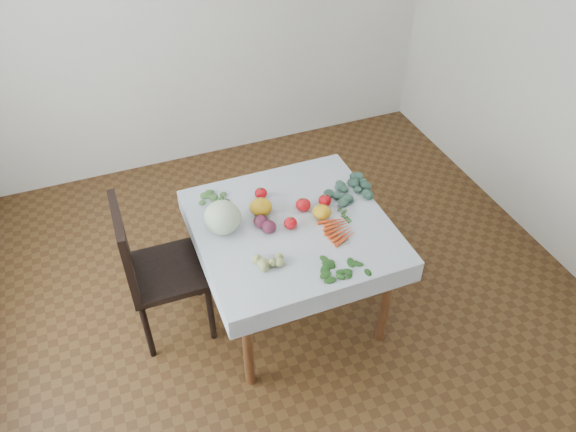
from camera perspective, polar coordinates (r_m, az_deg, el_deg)
name	(u,v)px	position (r m, az deg, el deg)	size (l,w,h in m)	color
ground	(291,307)	(3.87, 0.33, -9.23)	(4.00, 4.00, 0.00)	brown
back_wall	(196,7)	(4.68, -9.30, 20.25)	(4.00, 0.04, 2.70)	silver
table	(292,237)	(3.39, 0.37, -2.15)	(1.00, 1.00, 0.75)	brown
tablecloth	(292,225)	(3.32, 0.38, -0.90)	(1.12, 1.12, 0.01)	silver
chair	(150,265)	(3.42, -13.89, -4.85)	(0.47, 0.47, 1.01)	black
cabbage	(223,217)	(3.24, -6.67, -0.13)	(0.22, 0.22, 0.19)	silver
tomato_a	(261,193)	(3.49, -2.76, 2.33)	(0.08, 0.08, 0.07)	red
tomato_b	(303,205)	(3.40, 1.56, 1.14)	(0.09, 0.09, 0.08)	red
tomato_c	(291,223)	(3.28, 0.26, -0.72)	(0.08, 0.08, 0.07)	red
tomato_d	(325,200)	(3.44, 3.77, 1.59)	(0.08, 0.08, 0.07)	red
heirloom_back	(261,207)	(3.37, -2.77, 0.94)	(0.14, 0.14, 0.10)	yellow
heirloom_front	(322,212)	(3.35, 3.45, 0.42)	(0.11, 0.11, 0.08)	yellow
onion_a	(261,221)	(3.29, -2.79, -0.54)	(0.09, 0.09, 0.07)	#541832
onion_b	(269,227)	(3.25, -1.95, -1.12)	(0.09, 0.09, 0.07)	#541832
tomatillo_cluster	(272,263)	(3.06, -1.66, -4.82)	(0.18, 0.11, 0.05)	tan
carrot_bunch	(340,229)	(3.28, 5.26, -1.33)	(0.18, 0.24, 0.03)	#F5541B
kale_bunch	(350,189)	(3.57, 6.31, 2.70)	(0.30, 0.26, 0.04)	#375B48
basil_bunch	(341,267)	(3.08, 5.42, -5.14)	(0.30, 0.21, 0.01)	#225A1C
dill_bunch	(215,198)	(3.52, -7.47, 1.85)	(0.20, 0.15, 0.02)	#4C843C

